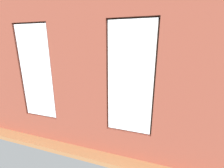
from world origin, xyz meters
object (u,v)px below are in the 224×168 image
(couch_by_window, at_px, (79,118))
(potted_plant_foreground_right, at_px, (84,70))
(media_console, at_px, (51,93))
(coffee_table, at_px, (115,92))
(remote_gray, at_px, (116,92))
(potted_plant_beside_window_right, at_px, (37,107))
(potted_plant_corner_far_left, at_px, (206,132))
(potted_plant_between_couches, at_px, (126,118))
(papasan_chair, at_px, (110,79))
(potted_plant_by_left_couch, at_px, (171,96))
(tv_flatscreen, at_px, (49,79))
(potted_plant_near_tv, at_px, (45,92))
(cup_ceramic, at_px, (104,90))
(candle_jar, at_px, (115,90))
(table_plant_small, at_px, (125,88))
(couch_left, at_px, (186,109))
(remote_silver, at_px, (111,89))

(couch_by_window, bearing_deg, potted_plant_foreground_right, -63.55)
(media_console, xyz_separation_m, potted_plant_foreground_right, (-0.30, -2.56, 0.58))
(coffee_table, relative_size, remote_gray, 8.64)
(potted_plant_beside_window_right, bearing_deg, potted_plant_corner_far_left, -179.99)
(potted_plant_corner_far_left, xyz_separation_m, potted_plant_between_couches, (1.81, -0.15, -0.04))
(remote_gray, bearing_deg, potted_plant_corner_far_left, 81.92)
(papasan_chair, bearing_deg, potted_plant_by_left_couch, 155.29)
(coffee_table, height_order, remote_gray, remote_gray)
(tv_flatscreen, height_order, potted_plant_by_left_couch, tv_flatscreen)
(potted_plant_near_tv, bearing_deg, cup_ceramic, -140.58)
(media_console, relative_size, potted_plant_by_left_couch, 2.05)
(media_console, bearing_deg, candle_jar, -166.37)
(potted_plant_corner_far_left, bearing_deg, table_plant_small, -47.50)
(couch_by_window, relative_size, candle_jar, 16.83)
(coffee_table, xyz_separation_m, tv_flatscreen, (2.77, 0.67, 0.54))
(couch_left, bearing_deg, candle_jar, -105.94)
(couch_left, relative_size, potted_plant_beside_window_right, 2.22)
(potted_plant_foreground_right, relative_size, potted_plant_between_couches, 1.62)
(coffee_table, bearing_deg, couch_left, 162.42)
(potted_plant_between_couches, bearing_deg, potted_plant_beside_window_right, 3.12)
(tv_flatscreen, relative_size, potted_plant_near_tv, 1.15)
(table_plant_small, bearing_deg, coffee_table, 19.63)
(couch_left, distance_m, candle_jar, 2.84)
(remote_gray, xyz_separation_m, potted_plant_near_tv, (2.33, 1.46, 0.23))
(table_plant_small, relative_size, remote_gray, 1.55)
(coffee_table, xyz_separation_m, potted_plant_beside_window_right, (1.72, 2.52, 0.13))
(coffee_table, height_order, potted_plant_by_left_couch, potted_plant_by_left_couch)
(coffee_table, relative_size, cup_ceramic, 16.93)
(couch_by_window, xyz_separation_m, potted_plant_foreground_right, (2.14, -4.31, 0.52))
(table_plant_small, distance_m, potted_plant_by_left_couch, 1.95)
(remote_gray, distance_m, remote_silver, 0.37)
(couch_left, distance_m, tv_flatscreen, 5.50)
(media_console, xyz_separation_m, potted_plant_near_tv, (-0.55, 0.91, 0.40))
(cup_ceramic, bearing_deg, table_plant_small, -162.42)
(table_plant_small, distance_m, potted_plant_beside_window_right, 3.41)
(remote_silver, bearing_deg, coffee_table, -78.40)
(coffee_table, xyz_separation_m, potted_plant_by_left_couch, (-2.30, -0.49, -0.09))
(media_console, height_order, potted_plant_corner_far_left, potted_plant_corner_far_left)
(cup_ceramic, relative_size, table_plant_small, 0.33)
(couch_left, height_order, cup_ceramic, couch_left)
(cup_ceramic, xyz_separation_m, potted_plant_corner_far_left, (-3.28, 2.39, 0.09))
(coffee_table, bearing_deg, potted_plant_beside_window_right, 55.64)
(table_plant_small, bearing_deg, remote_silver, 4.01)
(couch_by_window, relative_size, table_plant_small, 6.89)
(cup_ceramic, relative_size, potted_plant_foreground_right, 0.07)
(potted_plant_by_left_couch, bearing_deg, coffee_table, 12.00)
(remote_silver, bearing_deg, tv_flatscreen, 147.49)
(potted_plant_foreground_right, distance_m, potted_plant_beside_window_right, 4.48)
(media_console, distance_m, papasan_chair, 3.24)
(cup_ceramic, height_order, potted_plant_beside_window_right, potted_plant_beside_window_right)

